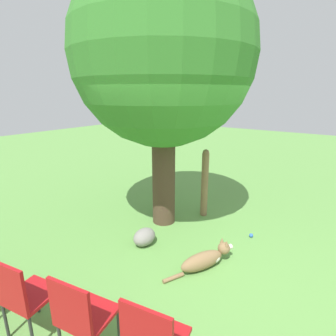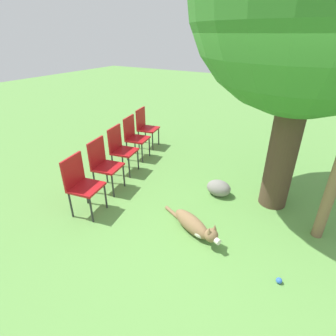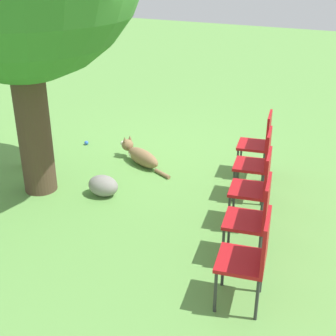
{
  "view_description": "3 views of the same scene",
  "coord_description": "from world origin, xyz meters",
  "px_view_note": "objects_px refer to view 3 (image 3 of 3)",
  "views": [
    {
      "loc": [
        -3.21,
        -1.69,
        2.39
      ],
      "look_at": [
        0.47,
        0.94,
        1.1
      ],
      "focal_mm": 28.0,
      "sensor_mm": 36.0,
      "label": 1
    },
    {
      "loc": [
        0.85,
        -2.89,
        2.51
      ],
      "look_at": [
        -1.13,
        0.46,
        0.48
      ],
      "focal_mm": 28.0,
      "sensor_mm": 36.0,
      "label": 2
    },
    {
      "loc": [
        -3.52,
        5.33,
        2.92
      ],
      "look_at": [
        -1.2,
        0.65,
        0.49
      ],
      "focal_mm": 50.0,
      "sensor_mm": 36.0,
      "label": 3
    }
  ],
  "objects_px": {
    "red_chair_0": "(260,140)",
    "tennis_ball": "(86,143)",
    "red_chair_1": "(258,160)",
    "red_chair_2": "(256,184)",
    "dog": "(140,156)",
    "fence_post": "(21,122)",
    "red_chair_4": "(251,255)",
    "red_chair_3": "(254,215)"
  },
  "relations": [
    {
      "from": "fence_post",
      "to": "tennis_ball",
      "type": "height_order",
      "value": "fence_post"
    },
    {
      "from": "red_chair_1",
      "to": "dog",
      "type": "bearing_deg",
      "value": -18.33
    },
    {
      "from": "red_chair_1",
      "to": "red_chair_4",
      "type": "xyz_separation_m",
      "value": [
        -0.53,
        2.0,
        0.0
      ]
    },
    {
      "from": "red_chair_3",
      "to": "red_chair_1",
      "type": "bearing_deg",
      "value": -85.51
    },
    {
      "from": "red_chair_2",
      "to": "dog",
      "type": "bearing_deg",
      "value": -34.76
    },
    {
      "from": "dog",
      "to": "fence_post",
      "type": "xyz_separation_m",
      "value": [
        1.48,
        0.83,
        0.56
      ]
    },
    {
      "from": "red_chair_3",
      "to": "red_chair_4",
      "type": "bearing_deg",
      "value": 94.49
    },
    {
      "from": "red_chair_4",
      "to": "tennis_ball",
      "type": "bearing_deg",
      "value": -45.57
    },
    {
      "from": "red_chair_0",
      "to": "red_chair_4",
      "type": "distance_m",
      "value": 2.76
    },
    {
      "from": "red_chair_0",
      "to": "red_chair_1",
      "type": "relative_size",
      "value": 1.0
    },
    {
      "from": "dog",
      "to": "fence_post",
      "type": "relative_size",
      "value": 0.8
    },
    {
      "from": "red_chair_0",
      "to": "red_chair_2",
      "type": "bearing_deg",
      "value": 94.49
    },
    {
      "from": "red_chair_4",
      "to": "red_chair_1",
      "type": "bearing_deg",
      "value": -85.51
    },
    {
      "from": "dog",
      "to": "red_chair_4",
      "type": "bearing_deg",
      "value": 161.44
    },
    {
      "from": "red_chair_1",
      "to": "red_chair_0",
      "type": "bearing_deg",
      "value": -85.51
    },
    {
      "from": "red_chair_0",
      "to": "red_chair_2",
      "type": "distance_m",
      "value": 1.38
    },
    {
      "from": "fence_post",
      "to": "red_chair_1",
      "type": "height_order",
      "value": "fence_post"
    },
    {
      "from": "red_chair_0",
      "to": "tennis_ball",
      "type": "xyz_separation_m",
      "value": [
        2.87,
        0.14,
        -0.5
      ]
    },
    {
      "from": "tennis_ball",
      "to": "dog",
      "type": "bearing_deg",
      "value": 167.4
    },
    {
      "from": "red_chair_2",
      "to": "tennis_ball",
      "type": "relative_size",
      "value": 13.59
    },
    {
      "from": "red_chair_1",
      "to": "tennis_ball",
      "type": "distance_m",
      "value": 3.13
    },
    {
      "from": "red_chair_2",
      "to": "red_chair_3",
      "type": "xyz_separation_m",
      "value": [
        -0.18,
        0.67,
        0.0
      ]
    },
    {
      "from": "fence_post",
      "to": "tennis_ball",
      "type": "relative_size",
      "value": 20.07
    },
    {
      "from": "red_chair_4",
      "to": "red_chair_2",
      "type": "bearing_deg",
      "value": -85.51
    },
    {
      "from": "red_chair_4",
      "to": "tennis_ball",
      "type": "relative_size",
      "value": 13.59
    },
    {
      "from": "red_chair_0",
      "to": "red_chair_3",
      "type": "bearing_deg",
      "value": 94.49
    },
    {
      "from": "red_chair_3",
      "to": "red_chair_4",
      "type": "relative_size",
      "value": 1.0
    },
    {
      "from": "red_chair_4",
      "to": "tennis_ball",
      "type": "xyz_separation_m",
      "value": [
        3.57,
        -2.53,
        -0.5
      ]
    },
    {
      "from": "red_chair_1",
      "to": "red_chair_2",
      "type": "bearing_deg",
      "value": 94.49
    },
    {
      "from": "dog",
      "to": "red_chair_0",
      "type": "height_order",
      "value": "red_chair_0"
    },
    {
      "from": "red_chair_3",
      "to": "tennis_ball",
      "type": "height_order",
      "value": "red_chair_3"
    },
    {
      "from": "red_chair_1",
      "to": "red_chair_3",
      "type": "bearing_deg",
      "value": 94.49
    },
    {
      "from": "fence_post",
      "to": "red_chair_4",
      "type": "relative_size",
      "value": 1.48
    },
    {
      "from": "red_chair_0",
      "to": "fence_post",
      "type": "bearing_deg",
      "value": 10.89
    },
    {
      "from": "red_chair_3",
      "to": "red_chair_0",
      "type": "bearing_deg",
      "value": -85.51
    },
    {
      "from": "dog",
      "to": "tennis_ball",
      "type": "distance_m",
      "value": 1.21
    },
    {
      "from": "red_chair_3",
      "to": "tennis_ball",
      "type": "relative_size",
      "value": 13.59
    },
    {
      "from": "red_chair_0",
      "to": "tennis_ball",
      "type": "relative_size",
      "value": 13.59
    },
    {
      "from": "red_chair_3",
      "to": "red_chair_4",
      "type": "distance_m",
      "value": 0.69
    },
    {
      "from": "red_chair_0",
      "to": "tennis_ball",
      "type": "distance_m",
      "value": 2.91
    },
    {
      "from": "red_chair_0",
      "to": "red_chair_3",
      "type": "distance_m",
      "value": 2.07
    },
    {
      "from": "dog",
      "to": "red_chair_4",
      "type": "height_order",
      "value": "red_chair_4"
    }
  ]
}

